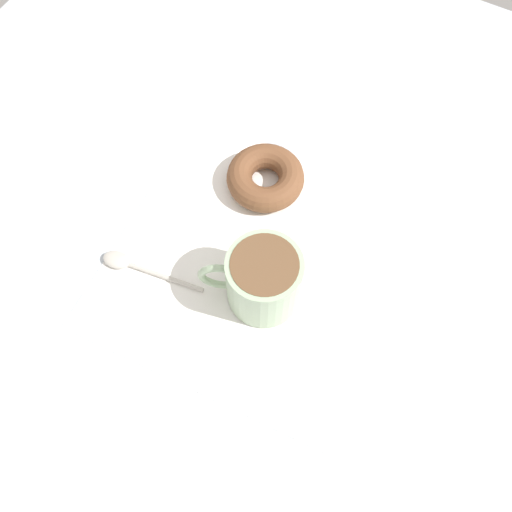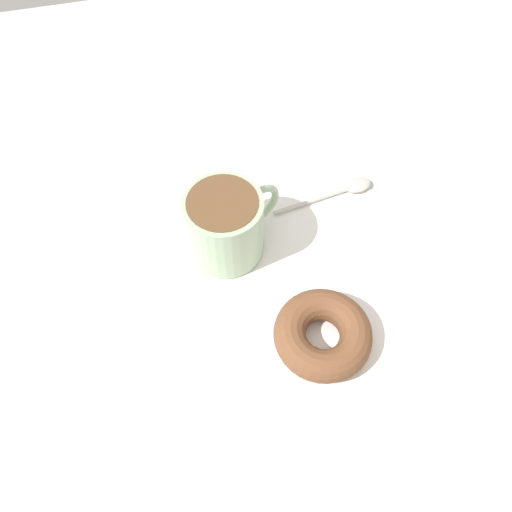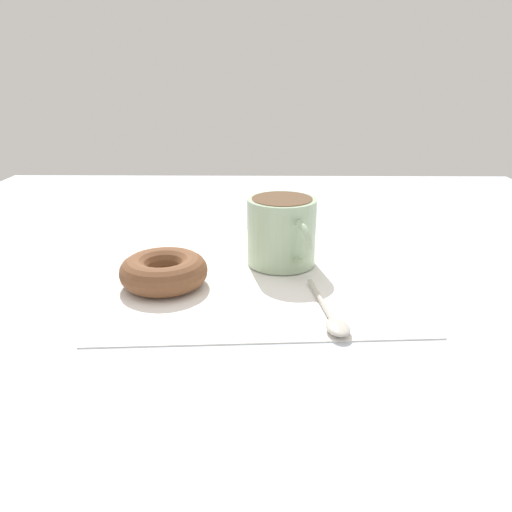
{
  "view_description": "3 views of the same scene",
  "coord_description": "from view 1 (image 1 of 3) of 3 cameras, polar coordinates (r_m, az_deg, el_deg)",
  "views": [
    {
      "loc": [
        -13.7,
        27.17,
        66.43
      ],
      "look_at": [
        1.09,
        0.02,
        2.3
      ],
      "focal_mm": 40.0,
      "sensor_mm": 36.0,
      "label": 1
    },
    {
      "loc": [
        -6.14,
        -29.2,
        51.32
      ],
      "look_at": [
        1.09,
        0.02,
        2.3
      ],
      "focal_mm": 35.0,
      "sensor_mm": 36.0,
      "label": 2
    },
    {
      "loc": [
        60.66,
        0.75,
        24.99
      ],
      "look_at": [
        1.09,
        0.02,
        2.3
      ],
      "focal_mm": 35.0,
      "sensor_mm": 36.0,
      "label": 3
    }
  ],
  "objects": [
    {
      "name": "napkin",
      "position": [
        0.73,
        -0.0,
        -0.73
      ],
      "size": [
        37.76,
        37.76,
        0.3
      ],
      "primitive_type": "cube",
      "rotation": [
        0.0,
        0.0,
        0.06
      ],
      "color": "white",
      "rests_on": "ground_plane"
    },
    {
      "name": "coffee_cup",
      "position": [
        0.67,
        0.65,
        -2.34
      ],
      "size": [
        11.93,
        9.03,
        8.86
      ],
      "color": "#9EB793",
      "rests_on": "napkin"
    },
    {
      "name": "donut",
      "position": [
        0.77,
        0.94,
        7.85
      ],
      "size": [
        10.52,
        10.52,
        3.48
      ],
      "primitive_type": "torus",
      "color": "brown",
      "rests_on": "napkin"
    },
    {
      "name": "spoon",
      "position": [
        0.74,
        -12.41,
        -0.86
      ],
      "size": [
        13.84,
        3.44,
        0.9
      ],
      "color": "#B7B2A8",
      "rests_on": "napkin"
    },
    {
      "name": "ground_plane",
      "position": [
        0.74,
        0.75,
        -1.46
      ],
      "size": [
        120.0,
        120.0,
        2.0
      ],
      "primitive_type": "cube",
      "color": "#B2BCC6"
    }
  ]
}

